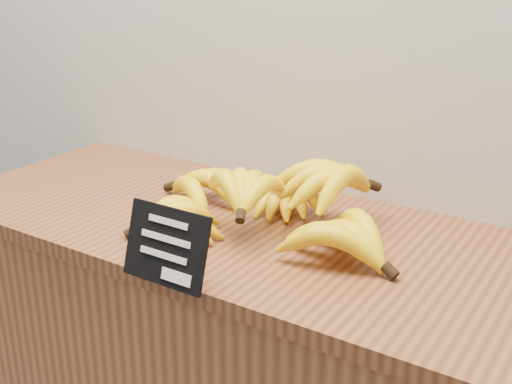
{
  "coord_description": "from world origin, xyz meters",
  "views": [
    {
      "loc": [
        0.42,
        1.79,
        1.42
      ],
      "look_at": [
        -0.17,
        2.7,
        1.02
      ],
      "focal_mm": 45.0,
      "sensor_mm": 36.0,
      "label": 1
    }
  ],
  "objects": [
    {
      "name": "counter_top",
      "position": [
        -0.17,
        2.75,
        0.92
      ],
      "size": [
        1.43,
        0.54,
        0.03
      ],
      "primitive_type": "cube",
      "color": "brown",
      "rests_on": "counter"
    },
    {
      "name": "banana_pile",
      "position": [
        -0.17,
        2.75,
        0.98
      ],
      "size": [
        0.56,
        0.36,
        0.12
      ],
      "color": "yellow",
      "rests_on": "counter_top"
    },
    {
      "name": "chalkboard_sign",
      "position": [
        -0.2,
        2.48,
        0.99
      ],
      "size": [
        0.16,
        0.04,
        0.12
      ],
      "primitive_type": "cube",
      "rotation": [
        -0.3,
        0.0,
        0.0
      ],
      "color": "black",
      "rests_on": "counter_top"
    }
  ]
}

